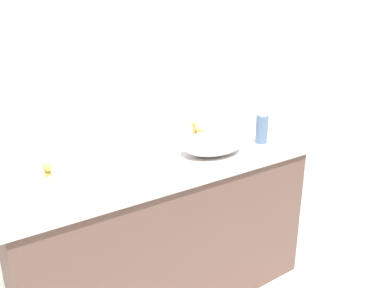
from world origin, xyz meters
name	(u,v)px	position (x,y,z in m)	size (l,w,h in m)	color
bathroom_wall_rear	(152,69)	(0.00, 0.73, 1.30)	(6.00, 0.06, 2.60)	silver
vanity_counter	(170,234)	(-0.09, 0.44, 0.43)	(1.67, 0.50, 0.86)	brown
wall_mirror_panel	(140,31)	(-0.09, 0.69, 1.51)	(1.46, 0.01, 1.29)	#B2BCC6
sink_basin	(213,143)	(0.19, 0.42, 0.92)	(0.37, 0.27, 0.12)	silver
faucet	(197,132)	(0.19, 0.57, 0.94)	(0.03, 0.14, 0.14)	gold
soap_dispenser	(49,183)	(-0.69, 0.39, 0.92)	(0.06, 0.06, 0.15)	silver
lotion_bottle	(262,129)	(0.55, 0.40, 0.95)	(0.07, 0.07, 0.18)	slate
tissue_box	(86,161)	(-0.48, 0.53, 0.93)	(0.15, 0.15, 0.16)	silver
candle_jar	(156,165)	(-0.18, 0.39, 0.88)	(0.06, 0.06, 0.04)	silver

